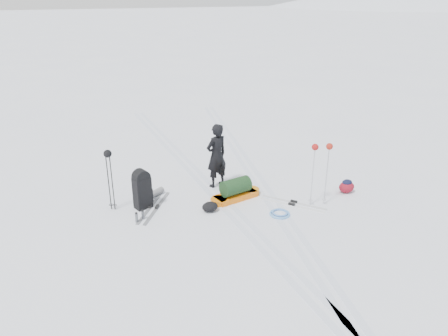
{
  "coord_description": "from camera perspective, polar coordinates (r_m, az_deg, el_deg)",
  "views": [
    {
      "loc": [
        -3.16,
        -8.54,
        4.83
      ],
      "look_at": [
        -0.04,
        0.19,
        0.95
      ],
      "focal_mm": 35.0,
      "sensor_mm": 36.0,
      "label": 1
    }
  ],
  "objects": [
    {
      "name": "ski_tracks",
      "position": [
        11.23,
        1.94,
        -2.75
      ],
      "size": [
        3.38,
        17.97,
        0.01
      ],
      "color": "silver",
      "rests_on": "ground"
    },
    {
      "name": "expedition_rucksack",
      "position": [
        10.37,
        -10.43,
        -2.72
      ],
      "size": [
        0.86,
        0.9,
        0.96
      ],
      "rotation": [
        0.0,
        0.0,
        0.35
      ],
      "color": "black",
      "rests_on": "ground"
    },
    {
      "name": "small_daypack",
      "position": [
        11.41,
        15.73,
        -2.3
      ],
      "size": [
        0.5,
        0.46,
        0.35
      ],
      "rotation": [
        0.0,
        0.0,
        -0.5
      ],
      "color": "maroon",
      "rests_on": "ground"
    },
    {
      "name": "stuff_sack",
      "position": [
        10.11,
        -1.85,
        -5.09
      ],
      "size": [
        0.46,
        0.41,
        0.23
      ],
      "rotation": [
        0.0,
        0.0,
        0.42
      ],
      "color": "black",
      "rests_on": "ground"
    },
    {
      "name": "ski_poles_black",
      "position": [
        10.08,
        -14.87,
        0.87
      ],
      "size": [
        0.2,
        0.18,
        1.48
      ],
      "rotation": [
        0.0,
        0.0,
        0.38
      ],
      "color": "black",
      "rests_on": "ground"
    },
    {
      "name": "touring_skis_grey",
      "position": [
        10.44,
        -9.17,
        -5.07
      ],
      "size": [
        1.07,
        1.55,
        0.06
      ],
      "rotation": [
        0.0,
        0.0,
        1.03
      ],
      "color": "gray",
      "rests_on": "ground"
    },
    {
      "name": "skier",
      "position": [
        11.08,
        -0.99,
        1.61
      ],
      "size": [
        0.71,
        0.59,
        1.68
      ],
      "primitive_type": "imported",
      "rotation": [
        0.0,
        0.0,
        3.49
      ],
      "color": "black",
      "rests_on": "ground"
    },
    {
      "name": "touring_skis_white",
      "position": [
        10.6,
        8.97,
        -4.62
      ],
      "size": [
        1.27,
        1.34,
        0.06
      ],
      "rotation": [
        0.0,
        0.0,
        -0.82
      ],
      "color": "silver",
      "rests_on": "ground"
    },
    {
      "name": "pulk_sled",
      "position": [
        10.66,
        1.52,
        -3.04
      ],
      "size": [
        1.44,
        0.73,
        0.53
      ],
      "rotation": [
        0.0,
        0.0,
        0.25
      ],
      "color": "orange",
      "rests_on": "ground"
    },
    {
      "name": "ground",
      "position": [
        10.31,
        0.55,
        -5.23
      ],
      "size": [
        200.0,
        200.0,
        0.0
      ],
      "primitive_type": "plane",
      "color": "white",
      "rests_on": "ground"
    },
    {
      "name": "thermos_pair",
      "position": [
        9.9,
        -10.96,
        -6.2
      ],
      "size": [
        0.23,
        0.17,
        0.24
      ],
      "rotation": [
        0.0,
        0.0,
        -0.21
      ],
      "color": "#5B5E62",
      "rests_on": "ground"
    },
    {
      "name": "ski_poles_silver",
      "position": [
        10.19,
        12.64,
        1.81
      ],
      "size": [
        0.48,
        0.23,
        1.54
      ],
      "rotation": [
        0.0,
        0.0,
        -0.05
      ],
      "color": "silver",
      "rests_on": "ground"
    },
    {
      "name": "snow_hill_backdrop",
      "position": [
        135.49,
        13.38,
        -11.02
      ],
      "size": [
        359.5,
        192.0,
        162.45
      ],
      "color": "white",
      "rests_on": "ground"
    },
    {
      "name": "rope_coil",
      "position": [
        10.09,
        7.31,
        -5.9
      ],
      "size": [
        0.5,
        0.5,
        0.06
      ],
      "rotation": [
        0.0,
        0.0,
        -0.05
      ],
      "color": "#5EA0E4",
      "rests_on": "ground"
    }
  ]
}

